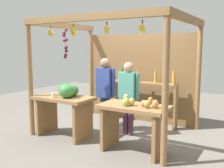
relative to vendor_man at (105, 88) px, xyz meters
name	(u,v)px	position (x,y,z in m)	size (l,w,h in m)	color
ground_plane	(117,132)	(0.26, 0.05, -0.94)	(12.00, 12.00, 0.00)	slate
market_stall	(127,66)	(0.26, 0.52, 0.45)	(2.94, 2.22, 2.35)	olive
fruit_counter_left	(65,102)	(-0.49, -0.72, -0.23)	(1.19, 0.64, 1.09)	olive
fruit_counter_right	(134,118)	(1.05, -0.74, -0.34)	(1.19, 0.65, 0.95)	olive
bottle_shelf_unit	(138,91)	(0.37, 0.84, -0.16)	(1.88, 0.22, 1.35)	olive
vendor_man	(105,88)	(0.00, 0.00, 0.00)	(0.48, 0.21, 1.57)	navy
vendor_woman	(128,92)	(0.55, 0.01, -0.05)	(0.48, 0.20, 1.50)	#512E44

